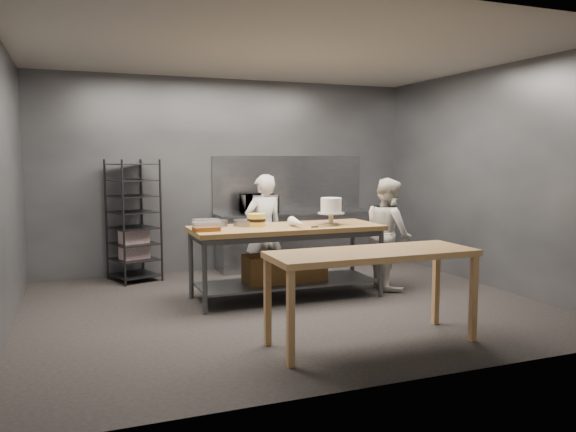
# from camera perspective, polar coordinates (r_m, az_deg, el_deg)

# --- Properties ---
(ground) EXTENTS (6.00, 6.00, 0.00)m
(ground) POSITION_cam_1_polar(r_m,az_deg,el_deg) (6.86, -0.18, -9.05)
(ground) COLOR black
(ground) RESTS_ON ground
(back_wall) EXTENTS (6.00, 0.04, 3.00)m
(back_wall) POSITION_cam_1_polar(r_m,az_deg,el_deg) (9.00, -5.89, 4.19)
(back_wall) COLOR #4C4F54
(back_wall) RESTS_ON ground
(work_table) EXTENTS (2.40, 0.90, 0.92)m
(work_table) POSITION_cam_1_polar(r_m,az_deg,el_deg) (7.10, -0.31, -3.80)
(work_table) COLOR olive
(work_table) RESTS_ON ground
(near_counter) EXTENTS (2.00, 0.70, 0.90)m
(near_counter) POSITION_cam_1_polar(r_m,az_deg,el_deg) (5.39, 8.56, -4.41)
(near_counter) COLOR #A37B43
(near_counter) RESTS_ON ground
(back_counter) EXTENTS (2.60, 0.60, 0.90)m
(back_counter) POSITION_cam_1_polar(r_m,az_deg,el_deg) (9.11, 0.80, -2.38)
(back_counter) COLOR slate
(back_counter) RESTS_ON ground
(splashback_panel) EXTENTS (2.60, 0.02, 0.90)m
(splashback_panel) POSITION_cam_1_polar(r_m,az_deg,el_deg) (9.30, 0.12, 3.35)
(splashback_panel) COLOR slate
(splashback_panel) RESTS_ON back_counter
(speed_rack) EXTENTS (0.78, 0.81, 1.75)m
(speed_rack) POSITION_cam_1_polar(r_m,az_deg,el_deg) (8.37, -15.43, -0.55)
(speed_rack) COLOR black
(speed_rack) RESTS_ON ground
(chef_behind) EXTENTS (0.62, 0.46, 1.55)m
(chef_behind) POSITION_cam_1_polar(r_m,az_deg,el_deg) (7.78, -2.50, -1.44)
(chef_behind) COLOR silver
(chef_behind) RESTS_ON ground
(chef_right) EXTENTS (0.64, 0.78, 1.50)m
(chef_right) POSITION_cam_1_polar(r_m,az_deg,el_deg) (7.75, 10.14, -1.72)
(chef_right) COLOR silver
(chef_right) RESTS_ON ground
(microwave) EXTENTS (0.54, 0.37, 0.30)m
(microwave) POSITION_cam_1_polar(r_m,az_deg,el_deg) (8.83, -2.96, 1.25)
(microwave) COLOR black
(microwave) RESTS_ON back_counter
(frosted_cake_stand) EXTENTS (0.34, 0.34, 0.35)m
(frosted_cake_stand) POSITION_cam_1_polar(r_m,az_deg,el_deg) (7.17, 4.39, 0.87)
(frosted_cake_stand) COLOR #B8AB93
(frosted_cake_stand) RESTS_ON work_table
(layer_cake) EXTENTS (0.23, 0.23, 0.16)m
(layer_cake) POSITION_cam_1_polar(r_m,az_deg,el_deg) (7.01, -3.24, -0.41)
(layer_cake) COLOR #FAE14F
(layer_cake) RESTS_ON work_table
(cake_pans) EXTENTS (0.63, 0.37, 0.07)m
(cake_pans) POSITION_cam_1_polar(r_m,az_deg,el_deg) (7.06, -5.62, -0.72)
(cake_pans) COLOR gray
(cake_pans) RESTS_ON work_table
(piping_bag) EXTENTS (0.12, 0.38, 0.12)m
(piping_bag) POSITION_cam_1_polar(r_m,az_deg,el_deg) (6.89, 0.97, -0.68)
(piping_bag) COLOR white
(piping_bag) RESTS_ON work_table
(offset_spatula) EXTENTS (0.36, 0.02, 0.02)m
(offset_spatula) POSITION_cam_1_polar(r_m,az_deg,el_deg) (6.93, 3.41, -1.11)
(offset_spatula) COLOR slate
(offset_spatula) RESTS_ON work_table
(pastry_clamshells) EXTENTS (0.37, 0.48, 0.11)m
(pastry_clamshells) POSITION_cam_1_polar(r_m,az_deg,el_deg) (6.76, -8.30, -0.90)
(pastry_clamshells) COLOR brown
(pastry_clamshells) RESTS_ON work_table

